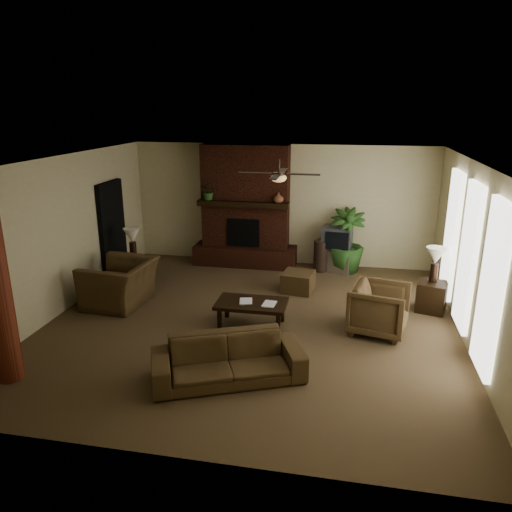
% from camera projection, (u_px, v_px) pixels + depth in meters
% --- Properties ---
extents(room_shell, '(7.00, 7.00, 7.00)m').
position_uv_depth(room_shell, '(251.00, 246.00, 8.11)').
color(room_shell, brown).
rests_on(room_shell, ground).
extents(fireplace, '(2.40, 0.70, 2.80)m').
position_uv_depth(fireplace, '(245.00, 216.00, 11.34)').
color(fireplace, '#431E12').
rests_on(fireplace, ground).
extents(windows, '(0.08, 3.65, 2.35)m').
position_uv_depth(windows, '(468.00, 257.00, 7.68)').
color(windows, white).
rests_on(windows, ground).
extents(doorway, '(0.10, 1.00, 2.10)m').
position_uv_depth(doorway, '(113.00, 230.00, 10.52)').
color(doorway, black).
rests_on(doorway, ground).
extents(ceiling_fan, '(1.35, 1.35, 0.37)m').
position_uv_depth(ceiling_fan, '(279.00, 176.00, 7.98)').
color(ceiling_fan, black).
rests_on(ceiling_fan, ceiling).
extents(sofa, '(2.15, 1.37, 0.81)m').
position_uv_depth(sofa, '(228.00, 353.00, 6.66)').
color(sofa, '#4F3C22').
rests_on(sofa, ground).
extents(armchair_left, '(0.92, 1.33, 1.12)m').
position_uv_depth(armchair_left, '(120.00, 276.00, 9.17)').
color(armchair_left, '#4F3C22').
rests_on(armchair_left, ground).
extents(armchair_right, '(1.00, 1.05, 0.92)m').
position_uv_depth(armchair_right, '(379.00, 307.00, 8.04)').
color(armchair_right, '#4F3C22').
rests_on(armchair_right, ground).
extents(coffee_table, '(1.20, 0.70, 0.43)m').
position_uv_depth(coffee_table, '(252.00, 305.00, 8.32)').
color(coffee_table, black).
rests_on(coffee_table, ground).
extents(ottoman, '(0.68, 0.68, 0.40)m').
position_uv_depth(ottoman, '(298.00, 282.00, 9.91)').
color(ottoman, '#4F3C22').
rests_on(ottoman, ground).
extents(tv_stand, '(0.98, 0.78, 0.50)m').
position_uv_depth(tv_stand, '(335.00, 259.00, 11.16)').
color(tv_stand, silver).
rests_on(tv_stand, ground).
extents(tv, '(0.70, 0.59, 0.52)m').
position_uv_depth(tv, '(337.00, 238.00, 11.00)').
color(tv, '#3D3D40').
rests_on(tv, tv_stand).
extents(floor_vase, '(0.34, 0.34, 0.77)m').
position_uv_depth(floor_vase, '(321.00, 253.00, 11.06)').
color(floor_vase, '#33251C').
rests_on(floor_vase, ground).
extents(floor_plant, '(0.90, 1.49, 0.81)m').
position_uv_depth(floor_plant, '(345.00, 254.00, 11.04)').
color(floor_plant, '#2D5522').
rests_on(floor_plant, ground).
extents(side_table_left, '(0.56, 0.56, 0.55)m').
position_uv_depth(side_table_left, '(132.00, 271.00, 10.33)').
color(side_table_left, black).
rests_on(side_table_left, ground).
extents(lamp_left, '(0.37, 0.37, 0.65)m').
position_uv_depth(lamp_left, '(132.00, 237.00, 10.14)').
color(lamp_left, black).
rests_on(lamp_left, side_table_left).
extents(side_table_right, '(0.62, 0.62, 0.55)m').
position_uv_depth(side_table_right, '(432.00, 297.00, 8.94)').
color(side_table_right, black).
rests_on(side_table_right, ground).
extents(lamp_right, '(0.39, 0.39, 0.65)m').
position_uv_depth(lamp_right, '(435.00, 258.00, 8.78)').
color(lamp_right, black).
rests_on(lamp_right, side_table_right).
extents(mantel_plant, '(0.46, 0.49, 0.33)m').
position_uv_depth(mantel_plant, '(209.00, 193.00, 11.08)').
color(mantel_plant, '#2D5522').
rests_on(mantel_plant, fireplace).
extents(mantel_vase, '(0.28, 0.28, 0.22)m').
position_uv_depth(mantel_vase, '(278.00, 198.00, 10.79)').
color(mantel_vase, brown).
rests_on(mantel_vase, fireplace).
extents(book_a, '(0.22, 0.07, 0.29)m').
position_uv_depth(book_a, '(239.00, 294.00, 8.25)').
color(book_a, '#999999').
rests_on(book_a, coffee_table).
extents(book_b, '(0.21, 0.04, 0.29)m').
position_uv_depth(book_b, '(263.00, 296.00, 8.17)').
color(book_b, '#999999').
rests_on(book_b, coffee_table).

